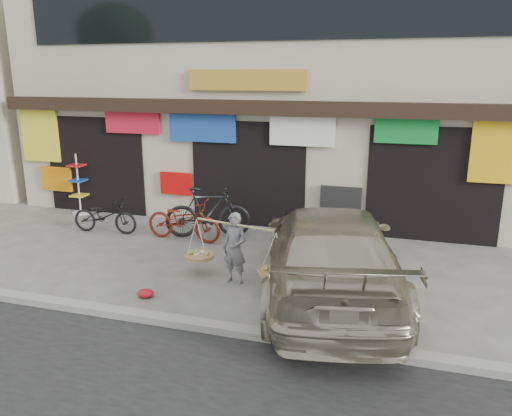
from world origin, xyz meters
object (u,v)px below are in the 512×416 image
(street_vendor, at_px, (235,252))
(bike_2, at_px, (184,220))
(display_rack, at_px, (79,190))
(bike_0, at_px, (105,215))
(suv, at_px, (330,252))
(bike_1, at_px, (208,212))

(street_vendor, bearing_deg, bike_2, 146.78)
(street_vendor, distance_m, display_rack, 6.67)
(street_vendor, relative_size, bike_2, 1.13)
(bike_0, relative_size, display_rack, 0.99)
(bike_0, distance_m, suv, 6.22)
(street_vendor, bearing_deg, bike_0, 166.40)
(street_vendor, xyz_separation_m, suv, (1.78, 0.00, 0.18))
(bike_1, bearing_deg, bike_0, 80.95)
(street_vendor, distance_m, bike_0, 4.56)
(street_vendor, relative_size, display_rack, 1.26)
(street_vendor, relative_size, suv, 0.37)
(bike_1, height_order, bike_2, bike_1)
(bike_0, distance_m, bike_1, 2.62)
(street_vendor, bearing_deg, suv, 12.32)
(bike_2, distance_m, suv, 4.28)
(display_rack, bearing_deg, street_vendor, -29.80)
(bike_0, bearing_deg, street_vendor, -119.49)
(suv, height_order, display_rack, display_rack)
(bike_1, bearing_deg, suv, -144.64)
(street_vendor, xyz_separation_m, display_rack, (-5.79, 3.31, 0.07))
(suv, xyz_separation_m, display_rack, (-7.57, 3.31, -0.11))
(suv, bearing_deg, bike_0, -30.90)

